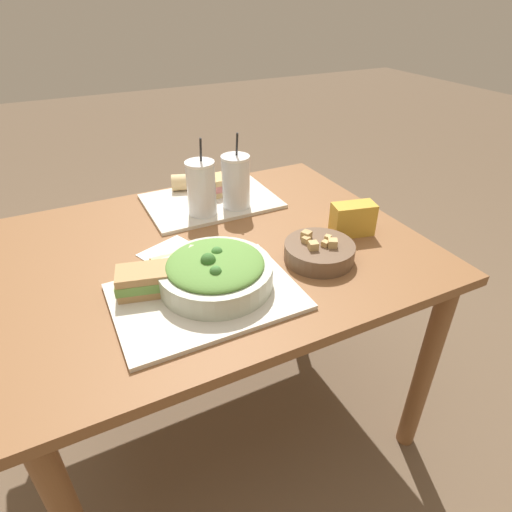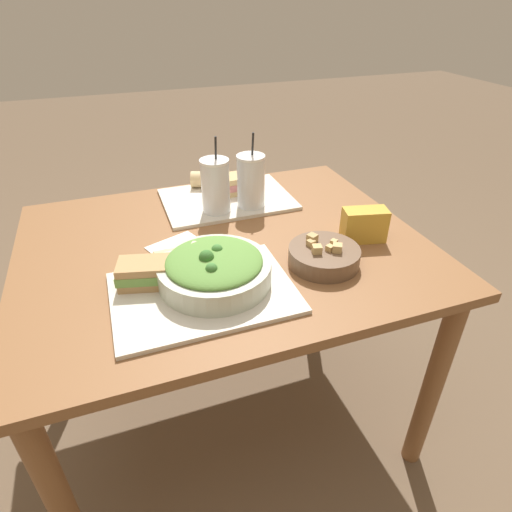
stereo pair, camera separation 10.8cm
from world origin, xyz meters
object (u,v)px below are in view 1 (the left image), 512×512
Objects in this scene: sandwich_near at (146,280)px; sandwich_far at (219,185)px; baguette_far at (183,182)px; napkin_folded at (168,251)px; baguette_near at (173,264)px; chip_bag at (353,219)px; drink_cup_dark at (201,190)px; drink_cup_red at (236,183)px; soup_bowl at (319,251)px; salad_bowl at (216,271)px.

sandwich_near and sandwich_far have the same top height.
sandwich_near is at bearing -131.40° from sandwich_far.
napkin_folded is at bearing 174.76° from baguette_far.
baguette_near is 0.56m from chip_bag.
drink_cup_dark reaches higher than sandwich_near.
drink_cup_red reaches higher than sandwich_far.
drink_cup_red is at bearing 29.68° from napkin_folded.
drink_cup_red reaches higher than soup_bowl.
salad_bowl is 0.24m from napkin_folded.
salad_bowl reaches higher than baguette_near.
chip_bag is at bearing 9.09° from salad_bowl.
salad_bowl reaches higher than napkin_folded.
baguette_far is (-0.11, 0.09, -0.00)m from sandwich_far.
soup_bowl is 0.43m from napkin_folded.
chip_bag is 0.77× the size of napkin_folded.
sandwich_far is at bearing -109.36° from baguette_far.
drink_cup_red is 0.40m from chip_bag.
soup_bowl is at bearing -106.84° from baguette_near.
sandwich_near is (-0.16, 0.05, -0.01)m from salad_bowl.
napkin_folded is at bearing -150.32° from drink_cup_red.
drink_cup_dark is at bearing 74.18° from salad_bowl.
baguette_near is (-0.08, 0.10, -0.01)m from salad_bowl.
drink_cup_dark is (0.19, 0.30, 0.05)m from baguette_near.
soup_bowl is 1.40× the size of chip_bag.
drink_cup_dark is (-0.00, -0.21, 0.05)m from baguette_far.
baguette_far is at bearing -23.62° from baguette_near.
drink_cup_dark is at bearing -133.47° from sandwich_far.
baguette_far is at bearing 65.17° from napkin_folded.
soup_bowl is at bearing -31.84° from napkin_folded.
soup_bowl and baguette_far have the same top height.
salad_bowl is 0.17m from sandwich_near.
chip_bag is (0.48, 0.08, -0.00)m from salad_bowl.
sandwich_near reaches higher than baguette_far.
baguette_far is 0.25m from drink_cup_red.
drink_cup_dark is (0.11, 0.39, 0.04)m from salad_bowl.
salad_bowl is at bearing -142.69° from baguette_near.
salad_bowl is 0.46m from drink_cup_red.
soup_bowl is 1.85× the size of baguette_near.
baguette_far is (0.20, 0.51, -0.00)m from baguette_near.
napkin_folded is (-0.06, 0.23, -0.05)m from salad_bowl.
napkin_folded is (-0.17, -0.17, -0.09)m from drink_cup_dark.
sandwich_near is 0.62× the size of drink_cup_dark.
soup_bowl is 0.53m from sandwich_far.
napkin_folded is at bearing 73.11° from sandwich_near.
drink_cup_dark reaches higher than chip_bag.
chip_bag reaches higher than soup_bowl.
sandwich_near is at bearing -120.93° from napkin_folded.
chip_bag is (0.17, 0.08, 0.02)m from soup_bowl.
soup_bowl is at bearing -142.04° from chip_bag.
drink_cup_red reaches higher than baguette_far.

